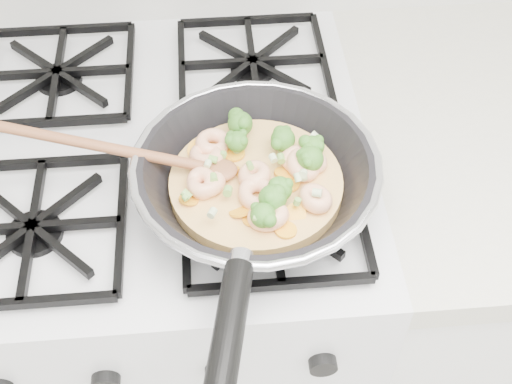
{
  "coord_description": "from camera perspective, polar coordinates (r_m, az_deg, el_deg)",
  "views": [
    {
      "loc": [
        0.08,
        1.0,
        1.59
      ],
      "look_at": [
        0.13,
        1.57,
        0.93
      ],
      "focal_mm": 48.2,
      "sensor_mm": 36.0,
      "label": 1
    }
  ],
  "objects": [
    {
      "name": "skillet",
      "position": [
        0.85,
        -0.05,
        1.03
      ],
      "size": [
        0.47,
        0.48,
        0.09
      ],
      "rotation": [
        0.0,
        0.0,
        -0.15
      ],
      "color": "black",
      "rests_on": "stove"
    },
    {
      "name": "stove",
      "position": [
        1.33,
        -6.19,
        -9.53
      ],
      "size": [
        0.6,
        0.6,
        0.92
      ],
      "color": "white",
      "rests_on": "ground"
    }
  ]
}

